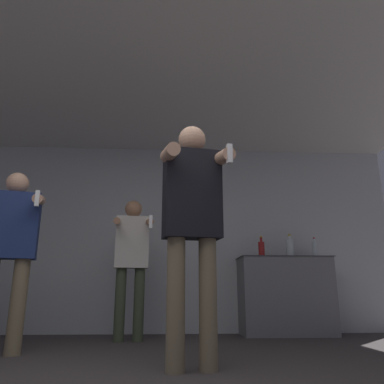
{
  "coord_description": "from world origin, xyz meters",
  "views": [
    {
      "loc": [
        0.42,
        -1.81,
        0.51
      ],
      "look_at": [
        0.56,
        0.9,
        1.24
      ],
      "focal_mm": 35.0,
      "sensor_mm": 36.0,
      "label": 1
    }
  ],
  "objects_px": {
    "bottle_amber_bourbon": "(315,249)",
    "bottle_tall_gin": "(290,248)",
    "person_man_side": "(10,244)",
    "bottle_short_whiskey": "(261,249)",
    "person_woman_foreground": "(192,217)",
    "person_spectator_back": "(132,254)"
  },
  "relations": [
    {
      "from": "person_woman_foreground",
      "to": "person_man_side",
      "type": "xyz_separation_m",
      "value": [
        -1.6,
        0.74,
        -0.12
      ]
    },
    {
      "from": "person_man_side",
      "to": "person_spectator_back",
      "type": "relative_size",
      "value": 1.02
    },
    {
      "from": "person_man_side",
      "to": "bottle_tall_gin",
      "type": "bearing_deg",
      "value": 25.43
    },
    {
      "from": "bottle_amber_bourbon",
      "to": "bottle_tall_gin",
      "type": "distance_m",
      "value": 0.33
    },
    {
      "from": "person_spectator_back",
      "to": "person_woman_foreground",
      "type": "bearing_deg",
      "value": -69.78
    },
    {
      "from": "bottle_short_whiskey",
      "to": "person_spectator_back",
      "type": "bearing_deg",
      "value": -162.35
    },
    {
      "from": "bottle_amber_bourbon",
      "to": "bottle_tall_gin",
      "type": "height_order",
      "value": "bottle_tall_gin"
    },
    {
      "from": "bottle_short_whiskey",
      "to": "person_spectator_back",
      "type": "relative_size",
      "value": 0.18
    },
    {
      "from": "bottle_tall_gin",
      "to": "bottle_short_whiskey",
      "type": "distance_m",
      "value": 0.38
    },
    {
      "from": "bottle_amber_bourbon",
      "to": "person_man_side",
      "type": "bearing_deg",
      "value": -156.81
    },
    {
      "from": "bottle_amber_bourbon",
      "to": "person_man_side",
      "type": "distance_m",
      "value": 3.64
    },
    {
      "from": "person_woman_foreground",
      "to": "person_spectator_back",
      "type": "bearing_deg",
      "value": 110.22
    },
    {
      "from": "bottle_tall_gin",
      "to": "bottle_short_whiskey",
      "type": "xyz_separation_m",
      "value": [
        -0.38,
        0.0,
        -0.02
      ]
    },
    {
      "from": "person_woman_foreground",
      "to": "person_spectator_back",
      "type": "distance_m",
      "value": 1.76
    },
    {
      "from": "bottle_tall_gin",
      "to": "person_woman_foreground",
      "type": "height_order",
      "value": "person_woman_foreground"
    },
    {
      "from": "person_woman_foreground",
      "to": "person_man_side",
      "type": "distance_m",
      "value": 1.77
    },
    {
      "from": "bottle_tall_gin",
      "to": "person_woman_foreground",
      "type": "distance_m",
      "value": 2.59
    },
    {
      "from": "person_man_side",
      "to": "bottle_short_whiskey",
      "type": "bearing_deg",
      "value": 28.57
    },
    {
      "from": "bottle_tall_gin",
      "to": "person_man_side",
      "type": "distance_m",
      "value": 3.34
    },
    {
      "from": "bottle_amber_bourbon",
      "to": "person_woman_foreground",
      "type": "height_order",
      "value": "person_woman_foreground"
    },
    {
      "from": "bottle_tall_gin",
      "to": "person_man_side",
      "type": "height_order",
      "value": "person_man_side"
    },
    {
      "from": "bottle_tall_gin",
      "to": "person_woman_foreground",
      "type": "xyz_separation_m",
      "value": [
        -1.41,
        -2.17,
        -0.04
      ]
    }
  ]
}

